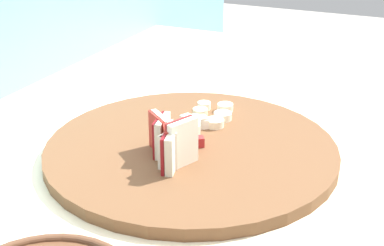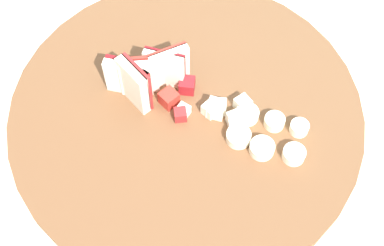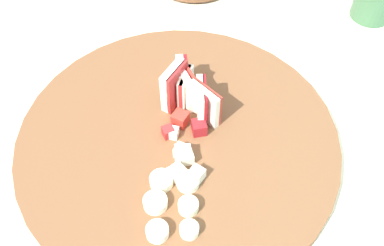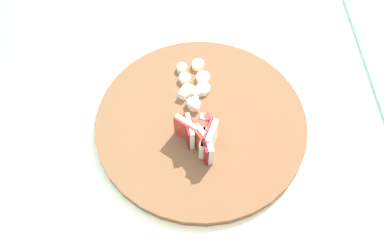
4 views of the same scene
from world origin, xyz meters
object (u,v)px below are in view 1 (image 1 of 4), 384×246
Objects in this scene: apple_wedge_fan at (169,142)px; banana_slice_rows at (212,115)px; cutting_board at (191,150)px; apple_dice_pile at (190,131)px.

banana_slice_rows is (0.16, 0.00, -0.02)m from apple_wedge_fan.
apple_wedge_fan is at bearing 173.80° from cutting_board.
apple_dice_pile is at bearing 27.33° from cutting_board.
cutting_board is at bearing -174.83° from banana_slice_rows.
cutting_board is 4.99× the size of apple_wedge_fan.
apple_dice_pile is 1.13× the size of banana_slice_rows.
cutting_board is at bearing -152.67° from apple_dice_pile.
apple_dice_pile is (0.02, 0.01, 0.02)m from cutting_board.
apple_wedge_fan reaches higher than banana_slice_rows.
cutting_board is at bearing -6.20° from apple_wedge_fan.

